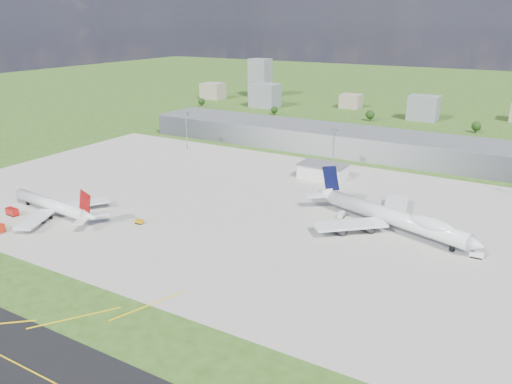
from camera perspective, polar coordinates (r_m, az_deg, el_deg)
The scene contains 21 objects.
ground at distance 341.29m, azimuth 9.33°, elevation 4.04°, with size 1400.00×1400.00×0.00m, color #2F4D18.
apron at distance 241.61m, azimuth 2.07°, elevation -2.10°, with size 360.00×190.00×0.08m, color gray.
terminal at distance 353.15m, azimuth 10.28°, elevation 5.75°, with size 300.00×42.00×15.00m, color gray.
ops_building at distance 291.86m, azimuth 7.65°, elevation 2.35°, with size 26.00×16.00×8.00m, color silver.
mast_west at distance 355.42m, azimuth -7.97°, elevation 7.64°, with size 3.50×2.00×25.90m.
mast_center at distance 301.78m, azimuth 8.87°, elevation 5.54°, with size 3.50×2.00×25.90m.
airliner_red_twin at distance 252.59m, azimuth -22.11°, elevation -1.48°, with size 63.54×49.29×17.43m.
airliner_blue_quad at distance 225.01m, azimuth 15.42°, elevation -2.80°, with size 81.55×62.40×21.96m.
crash_tender at distance 261.21m, azimuth -26.10°, elevation -2.07°, with size 6.92×3.43×3.50m.
tug_yellow at distance 231.44m, azimuth -13.19°, elevation -3.35°, with size 4.21×2.82×1.92m.
van_white_near at distance 235.40m, azimuth 9.71°, elevation -2.62°, with size 2.77×5.41×2.66m.
van_white_far at distance 212.23m, azimuth 23.90°, elevation -6.59°, with size 5.24×2.68×2.64m.
bldg_far_w at distance 589.97m, azimuth -4.95°, elevation 11.45°, with size 24.00×20.00×18.00m, color gray.
bldg_w at distance 530.66m, azimuth 1.02°, elevation 10.98°, with size 28.00×22.00×24.00m, color slate.
bldg_cw at distance 535.04m, azimuth 10.79°, elevation 10.18°, with size 20.00×18.00×14.00m, color gray.
bldg_c at distance 484.72m, azimuth 18.61°, elevation 9.09°, with size 26.00×20.00×22.00m, color slate.
bldg_tall_w at distance 600.74m, azimuth 0.46°, elevation 12.90°, with size 22.00×20.00×44.00m, color slate.
tree_far_w at distance 538.76m, azimuth -6.25°, elevation 10.26°, with size 7.20×7.20×8.80m.
tree_w at distance 487.25m, azimuth 2.11°, elevation 9.38°, with size 6.75×6.75×8.25m.
tree_c at distance 466.64m, azimuth 12.91°, elevation 8.60°, with size 8.10×8.10×9.90m.
tree_e at distance 444.06m, azimuth 23.88°, elevation 6.89°, with size 7.65×7.65×9.35m.
Camera 1 is at (115.25, -159.05, 87.65)m, focal length 35.00 mm.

